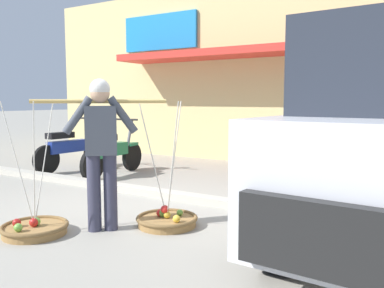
# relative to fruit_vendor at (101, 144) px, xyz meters

# --- Properties ---
(ground_plane) EXTENTS (90.00, 90.00, 0.00)m
(ground_plane) POSITION_rel_fruit_vendor_xyz_m (-0.32, 0.94, -0.98)
(ground_plane) COLOR #9E998C
(sidewalk_curb) EXTENTS (20.00, 0.24, 0.10)m
(sidewalk_curb) POSITION_rel_fruit_vendor_xyz_m (-0.32, 1.64, -0.93)
(sidewalk_curb) COLOR #BAB4A5
(sidewalk_curb) RESTS_ON ground
(fruit_vendor) EXTENTS (1.09, 1.04, 1.70)m
(fruit_vendor) POSITION_rel_fruit_vendor_xyz_m (0.00, 0.00, 0.00)
(fruit_vendor) COLOR #38384C
(fruit_vendor) RESTS_ON ground
(fruit_basket_left_side) EXTENTS (0.72, 0.72, 1.45)m
(fruit_basket_left_side) POSITION_rel_fruit_vendor_xyz_m (0.53, 0.50, -0.90)
(fruit_basket_left_side) COLOR #9E7542
(fruit_basket_left_side) RESTS_ON ground
(fruit_basket_right_side) EXTENTS (0.72, 0.72, 1.45)m
(fruit_basket_right_side) POSITION_rel_fruit_vendor_xyz_m (-0.53, -0.51, -0.90)
(fruit_basket_right_side) COLOR #9E7542
(fruit_basket_right_side) RESTS_ON ground
(motorcycle_nearest_shop) EXTENTS (0.54, 1.82, 1.09)m
(motorcycle_nearest_shop) POSITION_rel_fruit_vendor_xyz_m (-3.35, 2.57, -0.52)
(motorcycle_nearest_shop) COLOR black
(motorcycle_nearest_shop) RESTS_ON ground
(motorcycle_second_in_row) EXTENTS (0.54, 1.82, 1.09)m
(motorcycle_second_in_row) POSITION_rel_fruit_vendor_xyz_m (-2.20, 2.58, -0.52)
(motorcycle_second_in_row) COLOR black
(motorcycle_second_in_row) RESTS_ON ground
(storefront_building) EXTENTS (13.00, 6.00, 4.20)m
(storefront_building) POSITION_rel_fruit_vendor_xyz_m (-0.20, 8.00, 1.13)
(storefront_building) COLOR #DBC684
(storefront_building) RESTS_ON ground
(wooden_crate) EXTENTS (0.44, 0.36, 0.32)m
(wooden_crate) POSITION_rel_fruit_vendor_xyz_m (1.65, 3.82, -0.82)
(wooden_crate) COLOR olive
(wooden_crate) RESTS_ON ground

